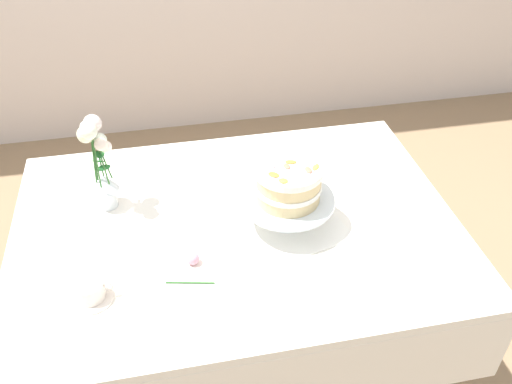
% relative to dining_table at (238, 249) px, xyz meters
% --- Properties ---
extents(ground_plane, '(12.00, 12.00, 0.00)m').
position_rel_dining_table_xyz_m(ground_plane, '(0.00, 0.03, -0.65)').
color(ground_plane, '#8C7051').
extents(dining_table, '(1.40, 1.00, 0.74)m').
position_rel_dining_table_xyz_m(dining_table, '(0.00, 0.00, 0.00)').
color(dining_table, white).
rests_on(dining_table, ground).
extents(linen_napkin, '(0.39, 0.39, 0.00)m').
position_rel_dining_table_xyz_m(linen_napkin, '(0.16, -0.01, 0.09)').
color(linen_napkin, white).
rests_on(linen_napkin, dining_table).
extents(cake_stand, '(0.29, 0.29, 0.10)m').
position_rel_dining_table_xyz_m(cake_stand, '(0.16, -0.01, 0.17)').
color(cake_stand, silver).
rests_on(cake_stand, linen_napkin).
extents(layer_cake, '(0.21, 0.21, 0.13)m').
position_rel_dining_table_xyz_m(layer_cake, '(0.16, -0.01, 0.25)').
color(layer_cake, beige).
rests_on(layer_cake, cake_stand).
extents(flower_vase, '(0.09, 0.11, 0.33)m').
position_rel_dining_table_xyz_m(flower_vase, '(-0.40, 0.19, 0.26)').
color(flower_vase, silver).
rests_on(flower_vase, dining_table).
extents(teacup, '(0.12, 0.12, 0.06)m').
position_rel_dining_table_xyz_m(teacup, '(-0.44, -0.21, 0.12)').
color(teacup, silver).
rests_on(teacup, dining_table).
extents(fallen_rose, '(0.14, 0.11, 0.04)m').
position_rel_dining_table_xyz_m(fallen_rose, '(-0.15, -0.13, 0.11)').
color(fallen_rose, '#2D6028').
rests_on(fallen_rose, dining_table).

